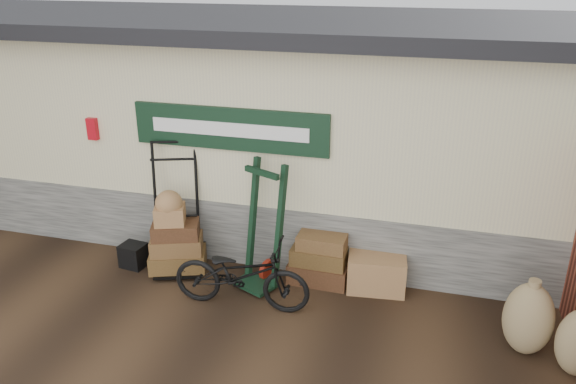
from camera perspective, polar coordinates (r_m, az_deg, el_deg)
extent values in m
plane|color=black|center=(7.10, -5.88, -11.27)|extent=(80.00, 80.00, 0.00)
cube|color=#4C4C47|center=(9.20, 0.13, 0.24)|extent=(14.00, 3.54, 0.90)
cube|color=beige|center=(8.75, 0.14, 9.38)|extent=(14.00, 3.50, 2.10)
cube|color=black|center=(8.42, -0.14, 16.80)|extent=(14.40, 4.10, 0.20)
cube|color=black|center=(7.20, -5.96, 6.40)|extent=(2.60, 0.06, 0.55)
cube|color=white|center=(7.17, -6.06, 6.32)|extent=(2.10, 0.01, 0.18)
cube|color=#B50C18|center=(8.17, -19.20, 6.09)|extent=(0.14, 0.10, 0.30)
cube|color=brown|center=(7.33, 8.98, -8.08)|extent=(0.77, 0.55, 0.47)
cube|color=black|center=(8.08, -15.41, -6.21)|extent=(0.36, 0.32, 0.33)
imported|color=black|center=(6.80, -4.79, -7.97)|extent=(0.67, 1.71, 0.98)
ellipsoid|color=olive|center=(6.59, 23.20, -11.76)|extent=(0.65, 0.60, 0.84)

